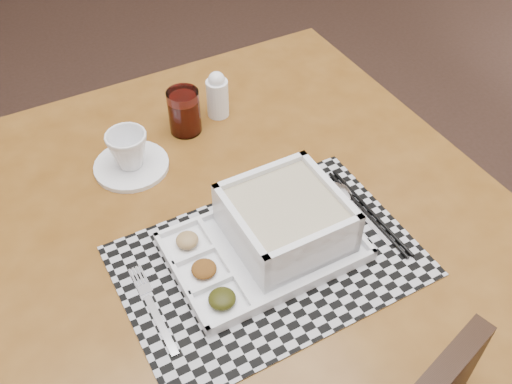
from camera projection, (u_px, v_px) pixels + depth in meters
floor at (333, 276)px, 1.89m from camera, size 5.00×5.00×0.00m
dining_table at (230, 241)px, 1.11m from camera, size 1.09×1.09×0.76m
placemat at (269, 261)px, 0.98m from camera, size 0.53×0.38×0.00m
serving_tray at (279, 228)px, 0.98m from camera, size 0.34×0.24×0.10m
fork at (153, 306)px, 0.91m from camera, size 0.03×0.19×0.00m
spoon at (346, 196)px, 1.08m from camera, size 0.04×0.18×0.01m
chopsticks at (368, 212)px, 1.05m from camera, size 0.04×0.24×0.01m
saucer at (132, 166)px, 1.14m from camera, size 0.15×0.15×0.01m
cup at (128, 150)px, 1.11m from camera, size 0.09×0.09×0.08m
juice_glass at (184, 113)px, 1.20m from camera, size 0.07×0.07×0.10m
creamer_bottle at (217, 95)px, 1.23m from camera, size 0.05×0.05×0.11m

